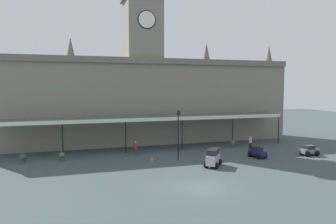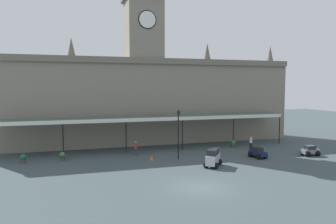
{
  "view_description": "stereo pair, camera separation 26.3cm",
  "coord_description": "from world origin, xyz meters",
  "px_view_note": "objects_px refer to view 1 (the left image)",
  "views": [
    {
      "loc": [
        -9.87,
        -22.63,
        8.05
      ],
      "look_at": [
        0.0,
        9.15,
        5.32
      ],
      "focal_mm": 33.66,
      "sensor_mm": 36.0,
      "label": 1
    },
    {
      "loc": [
        -9.62,
        -22.71,
        8.05
      ],
      "look_at": [
        0.0,
        9.15,
        5.32
      ],
      "focal_mm": 33.66,
      "sensor_mm": 36.0,
      "label": 2
    }
  ],
  "objects_px": {
    "car_navy_sedan": "(257,153)",
    "pedestrian_near_entrance": "(136,147)",
    "traffic_cone": "(152,157)",
    "planter_near_kerb": "(62,157)",
    "pedestrian_beside_cars": "(250,142)",
    "car_silver_van": "(213,158)",
    "car_grey_sedan": "(309,151)",
    "victorian_lamppost": "(178,129)",
    "planter_by_canopy": "(23,159)",
    "planter_forecourt_centre": "(233,144)"
  },
  "relations": [
    {
      "from": "pedestrian_beside_cars",
      "to": "car_silver_van",
      "type": "bearing_deg",
      "value": -141.95
    },
    {
      "from": "car_navy_sedan",
      "to": "victorian_lamppost",
      "type": "distance_m",
      "value": 9.48
    },
    {
      "from": "victorian_lamppost",
      "to": "traffic_cone",
      "type": "height_order",
      "value": "victorian_lamppost"
    },
    {
      "from": "pedestrian_near_entrance",
      "to": "victorian_lamppost",
      "type": "xyz_separation_m",
      "value": [
        4.09,
        -3.37,
        2.47
      ]
    },
    {
      "from": "car_grey_sedan",
      "to": "car_navy_sedan",
      "type": "bearing_deg",
      "value": 172.02
    },
    {
      "from": "victorian_lamppost",
      "to": "planter_near_kerb",
      "type": "xyz_separation_m",
      "value": [
        -12.26,
        2.87,
        -2.89
      ]
    },
    {
      "from": "car_navy_sedan",
      "to": "victorian_lamppost",
      "type": "bearing_deg",
      "value": 167.85
    },
    {
      "from": "car_silver_van",
      "to": "victorian_lamppost",
      "type": "height_order",
      "value": "victorian_lamppost"
    },
    {
      "from": "pedestrian_near_entrance",
      "to": "planter_by_canopy",
      "type": "distance_m",
      "value": 12.07
    },
    {
      "from": "car_grey_sedan",
      "to": "car_navy_sedan",
      "type": "xyz_separation_m",
      "value": [
        -6.38,
        0.89,
        0.0
      ]
    },
    {
      "from": "car_navy_sedan",
      "to": "pedestrian_beside_cars",
      "type": "xyz_separation_m",
      "value": [
        1.82,
        4.42,
        0.41
      ]
    },
    {
      "from": "pedestrian_near_entrance",
      "to": "traffic_cone",
      "type": "relative_size",
      "value": 2.9
    },
    {
      "from": "traffic_cone",
      "to": "planter_forecourt_centre",
      "type": "bearing_deg",
      "value": 17.45
    },
    {
      "from": "car_grey_sedan",
      "to": "pedestrian_near_entrance",
      "type": "height_order",
      "value": "pedestrian_near_entrance"
    },
    {
      "from": "car_navy_sedan",
      "to": "pedestrian_near_entrance",
      "type": "xyz_separation_m",
      "value": [
        -12.92,
        5.27,
        0.41
      ]
    },
    {
      "from": "planter_near_kerb",
      "to": "car_navy_sedan",
      "type": "bearing_deg",
      "value": -12.75
    },
    {
      "from": "planter_by_canopy",
      "to": "car_grey_sedan",
      "type": "bearing_deg",
      "value": -10.37
    },
    {
      "from": "car_silver_van",
      "to": "pedestrian_near_entrance",
      "type": "relative_size",
      "value": 1.54
    },
    {
      "from": "car_navy_sedan",
      "to": "pedestrian_beside_cars",
      "type": "height_order",
      "value": "pedestrian_beside_cars"
    },
    {
      "from": "planter_near_kerb",
      "to": "planter_by_canopy",
      "type": "bearing_deg",
      "value": 178.98
    },
    {
      "from": "pedestrian_beside_cars",
      "to": "traffic_cone",
      "type": "distance_m",
      "value": 13.75
    },
    {
      "from": "car_grey_sedan",
      "to": "car_silver_van",
      "type": "relative_size",
      "value": 0.8
    },
    {
      "from": "car_navy_sedan",
      "to": "planter_forecourt_centre",
      "type": "relative_size",
      "value": 2.27
    },
    {
      "from": "car_grey_sedan",
      "to": "car_navy_sedan",
      "type": "distance_m",
      "value": 6.44
    },
    {
      "from": "car_navy_sedan",
      "to": "car_silver_van",
      "type": "bearing_deg",
      "value": -162.14
    },
    {
      "from": "car_silver_van",
      "to": "pedestrian_near_entrance",
      "type": "distance_m",
      "value": 9.77
    },
    {
      "from": "car_grey_sedan",
      "to": "pedestrian_beside_cars",
      "type": "relative_size",
      "value": 1.23
    },
    {
      "from": "pedestrian_beside_cars",
      "to": "planter_near_kerb",
      "type": "relative_size",
      "value": 1.74
    },
    {
      "from": "car_grey_sedan",
      "to": "pedestrian_near_entrance",
      "type": "xyz_separation_m",
      "value": [
        -19.3,
        6.16,
        0.41
      ]
    },
    {
      "from": "planter_near_kerb",
      "to": "victorian_lamppost",
      "type": "bearing_deg",
      "value": -13.19
    },
    {
      "from": "car_navy_sedan",
      "to": "planter_by_canopy",
      "type": "height_order",
      "value": "car_navy_sedan"
    },
    {
      "from": "traffic_cone",
      "to": "planter_near_kerb",
      "type": "relative_size",
      "value": 0.6
    },
    {
      "from": "pedestrian_beside_cars",
      "to": "planter_forecourt_centre",
      "type": "xyz_separation_m",
      "value": [
        -1.6,
        1.68,
        -0.42
      ]
    },
    {
      "from": "planter_forecourt_centre",
      "to": "victorian_lamppost",
      "type": "bearing_deg",
      "value": -155.11
    },
    {
      "from": "victorian_lamppost",
      "to": "planter_forecourt_centre",
      "type": "relative_size",
      "value": 5.73
    },
    {
      "from": "car_grey_sedan",
      "to": "planter_near_kerb",
      "type": "bearing_deg",
      "value": 168.34
    },
    {
      "from": "traffic_cone",
      "to": "planter_by_canopy",
      "type": "bearing_deg",
      "value": 169.29
    },
    {
      "from": "car_navy_sedan",
      "to": "pedestrian_near_entrance",
      "type": "height_order",
      "value": "pedestrian_near_entrance"
    },
    {
      "from": "car_silver_van",
      "to": "pedestrian_beside_cars",
      "type": "distance_m",
      "value": 10.58
    },
    {
      "from": "pedestrian_beside_cars",
      "to": "pedestrian_near_entrance",
      "type": "distance_m",
      "value": 14.77
    },
    {
      "from": "planter_forecourt_centre",
      "to": "car_navy_sedan",
      "type": "bearing_deg",
      "value": -92.1
    },
    {
      "from": "victorian_lamppost",
      "to": "planter_by_canopy",
      "type": "xyz_separation_m",
      "value": [
        -16.14,
        2.94,
        -2.89
      ]
    },
    {
      "from": "car_navy_sedan",
      "to": "planter_forecourt_centre",
      "type": "bearing_deg",
      "value": 87.9
    },
    {
      "from": "car_navy_sedan",
      "to": "car_silver_van",
      "type": "distance_m",
      "value": 6.84
    },
    {
      "from": "planter_near_kerb",
      "to": "traffic_cone",
      "type": "bearing_deg",
      "value": -14.59
    },
    {
      "from": "victorian_lamppost",
      "to": "planter_forecourt_centre",
      "type": "xyz_separation_m",
      "value": [
        9.06,
        4.2,
        -2.89
      ]
    },
    {
      "from": "car_navy_sedan",
      "to": "car_grey_sedan",
      "type": "bearing_deg",
      "value": -7.98
    },
    {
      "from": "planter_near_kerb",
      "to": "pedestrian_near_entrance",
      "type": "bearing_deg",
      "value": 3.45
    },
    {
      "from": "car_navy_sedan",
      "to": "car_silver_van",
      "type": "relative_size",
      "value": 0.85
    },
    {
      "from": "traffic_cone",
      "to": "planter_near_kerb",
      "type": "distance_m",
      "value": 9.66
    }
  ]
}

